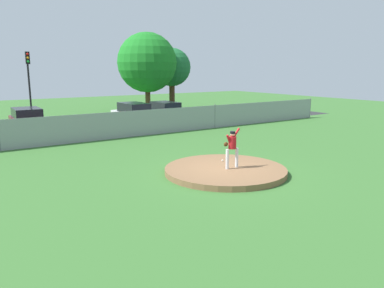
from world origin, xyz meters
TOP-DOWN VIEW (x-y plane):
  - ground_plane at (0.00, 6.00)m, footprint 80.00×80.00m
  - asphalt_strip at (0.00, 14.50)m, footprint 44.00×7.00m
  - pitchers_mound at (0.00, 0.00)m, footprint 5.04×5.04m
  - pitcher_youth at (0.17, -0.19)m, footprint 0.78×0.32m
  - baseball at (0.59, 0.94)m, footprint 0.07×0.07m
  - chainlink_fence at (0.00, 10.00)m, footprint 35.68×0.07m
  - parked_car_white at (2.70, 14.34)m, footprint 1.87×4.76m
  - parked_car_burgundy at (-4.82, 14.71)m, footprint 1.92×4.51m
  - parked_car_teal at (5.84, 14.99)m, footprint 1.81×4.53m
  - traffic_cone_orange at (-1.28, 14.23)m, footprint 0.40×0.40m
  - traffic_light_near at (-3.72, 18.79)m, footprint 0.28×0.46m
  - tree_tall_centre at (7.71, 21.65)m, footprint 5.78×5.78m
  - tree_broad_left at (11.24, 22.87)m, footprint 3.99×3.99m

SIDE VIEW (x-z plane):
  - ground_plane at x=0.00m, z-range 0.00..0.00m
  - asphalt_strip at x=0.00m, z-range 0.00..0.01m
  - pitchers_mound at x=0.00m, z-range 0.00..0.23m
  - traffic_cone_orange at x=-1.28m, z-range -0.01..0.54m
  - baseball at x=0.59m, z-range 0.23..0.31m
  - parked_car_teal at x=5.84m, z-range -0.03..1.58m
  - parked_car_white at x=2.70m, z-range -0.04..1.70m
  - parked_car_burgundy at x=-4.82m, z-range -0.04..1.70m
  - chainlink_fence at x=0.00m, z-range -0.05..1.71m
  - pitcher_youth at x=0.17m, z-range 0.36..2.02m
  - traffic_light_near at x=-3.72m, z-range 0.97..6.48m
  - tree_broad_left at x=11.24m, z-range 1.18..7.63m
  - tree_tall_centre at x=7.71m, z-range 0.98..8.75m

